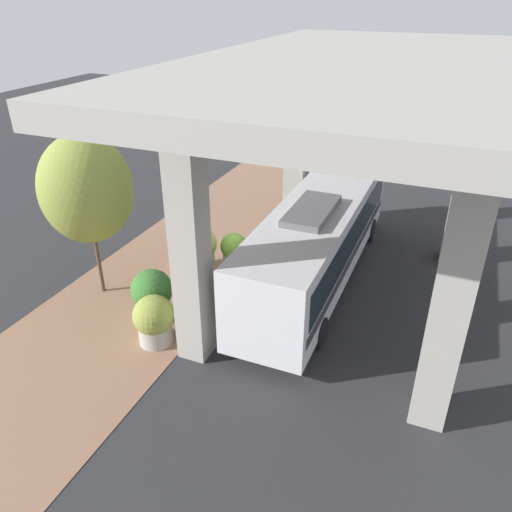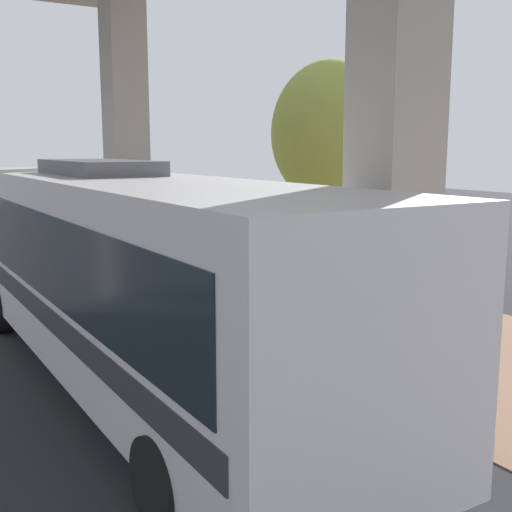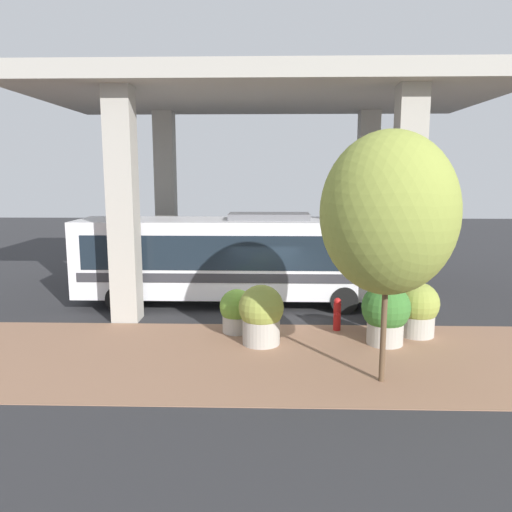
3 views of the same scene
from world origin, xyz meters
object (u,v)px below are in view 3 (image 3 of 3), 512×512
object	(u,v)px
planter_extra	(386,313)
street_tree_near	(389,213)
planter_back	(261,314)
fire_hydrant	(337,314)
planter_front	(417,309)
planter_middle	(237,311)
bus	(237,255)

from	to	relation	value
planter_extra	street_tree_near	world-z (taller)	street_tree_near
planter_extra	planter_back	bearing A→B (deg)	91.61
fire_hydrant	planter_extra	xyz separation A→B (m)	(-1.25, -1.26, 0.40)
street_tree_near	planter_front	bearing A→B (deg)	-27.64
planter_middle	bus	bearing A→B (deg)	3.34
fire_hydrant	planter_front	bearing A→B (deg)	-100.13
planter_front	planter_middle	bearing A→B (deg)	88.20
planter_front	street_tree_near	bearing A→B (deg)	152.36
planter_front	planter_middle	xyz separation A→B (m)	(0.18, 5.64, -0.16)
planter_front	planter_back	xyz separation A→B (m)	(-0.92, 4.84, 0.05)
planter_back	planter_middle	bearing A→B (deg)	35.86
planter_middle	planter_back	xyz separation A→B (m)	(-1.10, -0.79, 0.22)
planter_middle	planter_back	bearing A→B (deg)	-144.14
planter_middle	planter_back	size ratio (longest dim) A/B	0.78
planter_front	planter_extra	distance (m)	1.43
planter_back	fire_hydrant	bearing A→B (deg)	-60.82
planter_extra	fire_hydrant	bearing A→B (deg)	45.14
street_tree_near	fire_hydrant	bearing A→B (deg)	8.08
planter_extra	street_tree_near	xyz separation A→B (m)	(-2.73, 0.69, 3.16)
fire_hydrant	planter_extra	size ratio (longest dim) A/B	0.59
fire_hydrant	planter_extra	world-z (taller)	planter_extra
planter_extra	street_tree_near	bearing A→B (deg)	165.79
planter_front	planter_back	size ratio (longest dim) A/B	0.95
fire_hydrant	planter_front	xyz separation A→B (m)	(-0.43, -2.42, 0.31)
fire_hydrant	planter_middle	size ratio (longest dim) A/B	0.78
planter_middle	planter_front	bearing A→B (deg)	-91.80
bus	fire_hydrant	distance (m)	4.90
fire_hydrant	planter_middle	distance (m)	3.23
fire_hydrant	street_tree_near	xyz separation A→B (m)	(-3.98, -0.56, 3.56)
street_tree_near	planter_middle	bearing A→B (deg)	45.45
bus	street_tree_near	distance (m)	8.53
bus	planter_middle	distance (m)	3.70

